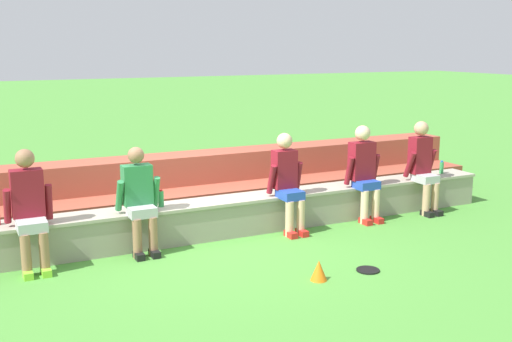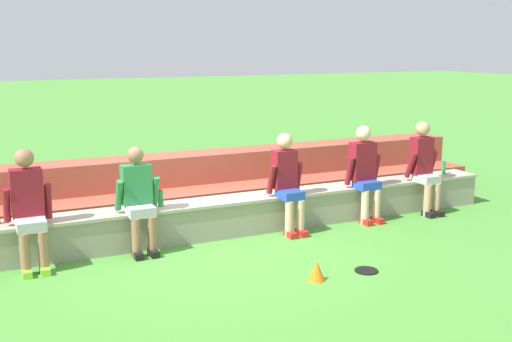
{
  "view_description": "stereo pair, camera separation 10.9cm",
  "coord_description": "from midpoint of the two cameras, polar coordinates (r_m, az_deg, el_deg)",
  "views": [
    {
      "loc": [
        -2.96,
        -7.31,
        2.54
      ],
      "look_at": [
        0.78,
        0.24,
        0.84
      ],
      "focal_mm": 44.12,
      "sensor_mm": 36.0,
      "label": 1
    },
    {
      "loc": [
        -2.86,
        -7.36,
        2.54
      ],
      "look_at": [
        0.78,
        0.24,
        0.84
      ],
      "focal_mm": 44.12,
      "sensor_mm": 36.0,
      "label": 2
    }
  ],
  "objects": [
    {
      "name": "water_bottle_mid_left",
      "position": [
        10.55,
        16.19,
        0.31
      ],
      "size": [
        0.07,
        0.07,
        0.21
      ],
      "color": "green",
      "rests_on": "stone_seating_wall"
    },
    {
      "name": "person_far_left",
      "position": [
        7.59,
        -20.25,
        -3.06
      ],
      "size": [
        0.53,
        0.61,
        1.38
      ],
      "color": "#996B4C",
      "rests_on": "ground"
    },
    {
      "name": "ground_plane",
      "position": [
        8.29,
        -4.5,
        -6.45
      ],
      "size": [
        80.0,
        80.0,
        0.0
      ],
      "primitive_type": "plane",
      "color": "#4C9338"
    },
    {
      "name": "stone_seating_wall",
      "position": [
        8.43,
        -5.13,
        -4.3
      ],
      "size": [
        9.18,
        0.51,
        0.49
      ],
      "color": "gray",
      "rests_on": "ground"
    },
    {
      "name": "water_bottle_near_right",
      "position": [
        8.16,
        -9.0,
        -2.48
      ],
      "size": [
        0.08,
        0.08,
        0.23
      ],
      "color": "green",
      "rests_on": "stone_seating_wall"
    },
    {
      "name": "sports_cone",
      "position": [
        6.98,
        5.27,
        -8.97
      ],
      "size": [
        0.19,
        0.19,
        0.23
      ],
      "primitive_type": "cone",
      "color": "orange",
      "rests_on": "ground"
    },
    {
      "name": "frisbee",
      "position": [
        7.36,
        9.69,
        -8.85
      ],
      "size": [
        0.27,
        0.27,
        0.02
      ],
      "primitive_type": "cylinder",
      "color": "black",
      "rests_on": "ground"
    },
    {
      "name": "person_center",
      "position": [
        8.55,
        2.51,
        -0.87
      ],
      "size": [
        0.5,
        0.57,
        1.36
      ],
      "color": "#DBAD89",
      "rests_on": "ground"
    },
    {
      "name": "person_right_of_center",
      "position": [
        9.24,
        9.44,
        0.1
      ],
      "size": [
        0.54,
        0.5,
        1.39
      ],
      "color": "beige",
      "rests_on": "ground"
    },
    {
      "name": "person_left_of_center",
      "position": [
        7.83,
        -10.92,
        -2.37
      ],
      "size": [
        0.54,
        0.53,
        1.31
      ],
      "color": "#996B4C",
      "rests_on": "ground"
    },
    {
      "name": "brick_bleachers",
      "position": [
        9.55,
        -7.88,
        -1.83
      ],
      "size": [
        10.22,
        1.2,
        0.88
      ],
      "color": "#A04A35",
      "rests_on": "ground"
    },
    {
      "name": "person_far_right",
      "position": [
        9.87,
        14.6,
        0.55
      ],
      "size": [
        0.49,
        0.55,
        1.4
      ],
      "color": "tan",
      "rests_on": "ground"
    }
  ]
}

